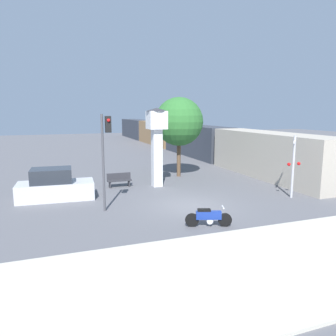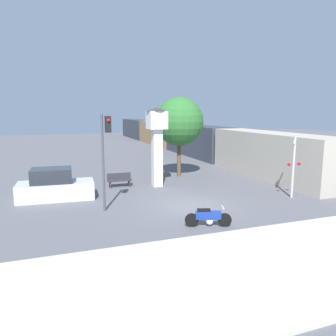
% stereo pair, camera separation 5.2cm
% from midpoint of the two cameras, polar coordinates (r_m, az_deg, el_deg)
% --- Properties ---
extents(ground_plane, '(120.00, 120.00, 0.00)m').
position_cam_midpoint_polar(ground_plane, '(17.61, 3.73, -6.59)').
color(ground_plane, '#56565B').
extents(sidewalk_strip, '(36.00, 6.00, 0.10)m').
position_cam_midpoint_polar(sidewalk_strip, '(11.80, 18.51, -15.38)').
color(sidewalk_strip, '#BCB7A8').
rests_on(sidewalk_strip, ground_plane).
extents(motorcycle, '(1.96, 0.80, 0.90)m').
position_cam_midpoint_polar(motorcycle, '(14.51, 6.95, -8.48)').
color(motorcycle, black).
rests_on(motorcycle, ground_plane).
extents(clock_tower, '(1.40, 1.40, 5.19)m').
position_cam_midpoint_polar(clock_tower, '(21.61, -2.05, 5.78)').
color(clock_tower, white).
rests_on(clock_tower, ground_plane).
extents(freight_train, '(2.80, 52.84, 3.40)m').
position_cam_midpoint_polar(freight_train, '(43.58, 1.19, 5.55)').
color(freight_train, '#ADA393').
rests_on(freight_train, ground_plane).
extents(traffic_light, '(0.50, 0.35, 4.85)m').
position_cam_midpoint_polar(traffic_light, '(16.40, -10.93, 3.82)').
color(traffic_light, '#47474C').
rests_on(traffic_light, ground_plane).
extents(railroad_crossing_signal, '(0.90, 0.82, 3.62)m').
position_cam_midpoint_polar(railroad_crossing_signal, '(20.14, 20.93, 0.65)').
color(railroad_crossing_signal, '#B7B7BC').
rests_on(railroad_crossing_signal, ground_plane).
extents(street_tree, '(3.66, 3.66, 6.03)m').
position_cam_midpoint_polar(street_tree, '(24.94, 1.86, 8.04)').
color(street_tree, brown).
rests_on(street_tree, ground_plane).
extents(bench, '(1.60, 0.44, 0.92)m').
position_cam_midpoint_polar(bench, '(22.01, -8.56, -2.02)').
color(bench, '#2D2D33').
rests_on(bench, ground_plane).
extents(parked_car, '(4.31, 2.06, 1.80)m').
position_cam_midpoint_polar(parked_car, '(19.76, -19.20, -3.05)').
color(parked_car, silver).
rests_on(parked_car, ground_plane).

